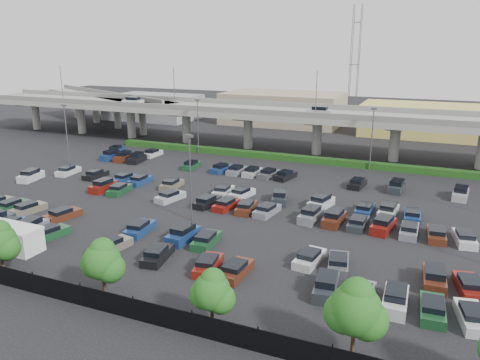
# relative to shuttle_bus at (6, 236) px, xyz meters

# --- Properties ---
(ground) EXTENTS (280.00, 280.00, 0.00)m
(ground) POSITION_rel_shuttle_bus_xyz_m (13.59, 22.28, -1.40)
(ground) COLOR black
(overpass) EXTENTS (150.00, 13.00, 15.80)m
(overpass) POSITION_rel_shuttle_bus_xyz_m (13.34, 54.26, 5.57)
(overpass) COLOR gray
(overpass) RESTS_ON ground
(on_ramp) EXTENTS (50.93, 30.13, 8.80)m
(on_ramp) POSITION_rel_shuttle_bus_xyz_m (-38.51, 65.33, 5.45)
(on_ramp) COLOR gray
(on_ramp) RESTS_ON ground
(hedge) EXTENTS (66.00, 1.60, 1.10)m
(hedge) POSITION_rel_shuttle_bus_xyz_m (13.59, 47.28, -0.85)
(hedge) COLOR #123C11
(hedge) RESTS_ON ground
(fence) EXTENTS (70.00, 0.10, 2.00)m
(fence) POSITION_rel_shuttle_bus_xyz_m (13.54, -5.72, -0.50)
(fence) COLOR black
(fence) RESTS_ON ground
(tree_row) EXTENTS (65.07, 3.66, 5.94)m
(tree_row) POSITION_rel_shuttle_bus_xyz_m (14.29, -4.25, 2.12)
(tree_row) COLOR #332316
(tree_row) RESTS_ON ground
(shuttle_bus) EXTENTS (8.04, 2.85, 2.57)m
(shuttle_bus) POSITION_rel_shuttle_bus_xyz_m (0.00, 0.00, 0.00)
(shuttle_bus) COLOR silver
(shuttle_bus) RESTS_ON ground
(parked_cars) EXTENTS (63.17, 41.68, 1.67)m
(parked_cars) POSITION_rel_shuttle_bus_xyz_m (12.90, 18.31, -0.79)
(parked_cars) COLOR #A9A9AD
(parked_cars) RESTS_ON ground
(light_poles) EXTENTS (66.90, 48.38, 10.30)m
(light_poles) POSITION_rel_shuttle_bus_xyz_m (9.47, 24.28, 4.84)
(light_poles) COLOR #535258
(light_poles) RESTS_ON ground
(distant_buildings) EXTENTS (138.00, 24.00, 9.00)m
(distant_buildings) POSITION_rel_shuttle_bus_xyz_m (25.97, 84.09, 2.34)
(distant_buildings) COLOR slate
(distant_buildings) RESTS_ON ground
(comm_tower) EXTENTS (2.40, 2.40, 30.00)m
(comm_tower) POSITION_rel_shuttle_bus_xyz_m (17.59, 96.28, 14.21)
(comm_tower) COLOR #535258
(comm_tower) RESTS_ON ground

